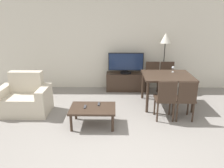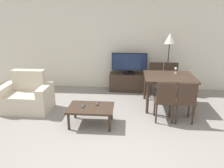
{
  "view_description": "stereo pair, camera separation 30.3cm",
  "coord_description": "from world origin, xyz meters",
  "px_view_note": "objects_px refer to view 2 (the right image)",
  "views": [
    {
      "loc": [
        0.04,
        -2.86,
        2.14
      ],
      "look_at": [
        -0.02,
        1.66,
        0.65
      ],
      "focal_mm": 35.0,
      "sensor_mm": 36.0,
      "label": 1
    },
    {
      "loc": [
        0.34,
        -2.85,
        2.14
      ],
      "look_at": [
        -0.02,
        1.66,
        0.65
      ],
      "focal_mm": 35.0,
      "sensor_mm": 36.0,
      "label": 2
    }
  ],
  "objects_px": {
    "dining_chair_near_right": "(185,100)",
    "wine_glass_left": "(176,69)",
    "coffee_table": "(91,109)",
    "dining_chair_far": "(171,77)",
    "tv_stand": "(129,82)",
    "dining_table": "(169,80)",
    "floor_lamp": "(170,42)",
    "remote_primary": "(83,106)",
    "armchair": "(27,97)",
    "remote_secondary": "(97,104)",
    "dining_chair_far_left": "(156,77)",
    "dining_chair_near": "(165,99)",
    "tv": "(129,63)"
  },
  "relations": [
    {
      "from": "dining_table",
      "to": "dining_chair_far",
      "type": "distance_m",
      "value": 0.83
    },
    {
      "from": "floor_lamp",
      "to": "tv",
      "type": "bearing_deg",
      "value": 178.99
    },
    {
      "from": "armchair",
      "to": "coffee_table",
      "type": "bearing_deg",
      "value": -19.88
    },
    {
      "from": "wine_glass_left",
      "to": "coffee_table",
      "type": "bearing_deg",
      "value": -145.33
    },
    {
      "from": "dining_chair_far",
      "to": "floor_lamp",
      "type": "xyz_separation_m",
      "value": [
        -0.07,
        0.23,
        0.89
      ]
    },
    {
      "from": "coffee_table",
      "to": "remote_secondary",
      "type": "relative_size",
      "value": 5.9
    },
    {
      "from": "dining_table",
      "to": "floor_lamp",
      "type": "relative_size",
      "value": 0.7
    },
    {
      "from": "armchair",
      "to": "dining_chair_near_right",
      "type": "xyz_separation_m",
      "value": [
        3.42,
        -0.33,
        0.18
      ]
    },
    {
      "from": "armchair",
      "to": "dining_chair_far",
      "type": "distance_m",
      "value": 3.64
    },
    {
      "from": "floor_lamp",
      "to": "remote_primary",
      "type": "height_order",
      "value": "floor_lamp"
    },
    {
      "from": "dining_table",
      "to": "remote_primary",
      "type": "relative_size",
      "value": 7.56
    },
    {
      "from": "armchair",
      "to": "remote_primary",
      "type": "distance_m",
      "value": 1.52
    },
    {
      "from": "dining_table",
      "to": "wine_glass_left",
      "type": "height_order",
      "value": "wine_glass_left"
    },
    {
      "from": "dining_chair_far_left",
      "to": "coffee_table",
      "type": "bearing_deg",
      "value": -128.8
    },
    {
      "from": "remote_primary",
      "to": "wine_glass_left",
      "type": "bearing_deg",
      "value": 32.3
    },
    {
      "from": "tv_stand",
      "to": "dining_chair_far_left",
      "type": "xyz_separation_m",
      "value": [
        0.72,
        -0.25,
        0.24
      ]
    },
    {
      "from": "dining_chair_near_right",
      "to": "floor_lamp",
      "type": "bearing_deg",
      "value": 92.35
    },
    {
      "from": "armchair",
      "to": "dining_chair_far",
      "type": "height_order",
      "value": "armchair"
    },
    {
      "from": "coffee_table",
      "to": "remote_secondary",
      "type": "bearing_deg",
      "value": 54.02
    },
    {
      "from": "tv",
      "to": "dining_table",
      "type": "height_order",
      "value": "tv"
    },
    {
      "from": "tv",
      "to": "dining_chair_near",
      "type": "distance_m",
      "value": 1.99
    },
    {
      "from": "tv_stand",
      "to": "dining_table",
      "type": "xyz_separation_m",
      "value": [
        0.92,
        -1.04,
        0.41
      ]
    },
    {
      "from": "armchair",
      "to": "floor_lamp",
      "type": "distance_m",
      "value": 3.81
    },
    {
      "from": "tv",
      "to": "coffee_table",
      "type": "relative_size",
      "value": 1.1
    },
    {
      "from": "dining_table",
      "to": "dining_chair_near_right",
      "type": "relative_size",
      "value": 1.31
    },
    {
      "from": "tv_stand",
      "to": "tv",
      "type": "bearing_deg",
      "value": -90.0
    },
    {
      "from": "dining_chair_near",
      "to": "remote_secondary",
      "type": "height_order",
      "value": "dining_chair_near"
    },
    {
      "from": "coffee_table",
      "to": "dining_chair_far",
      "type": "relative_size",
      "value": 1.02
    },
    {
      "from": "coffee_table",
      "to": "remote_primary",
      "type": "relative_size",
      "value": 5.9
    },
    {
      "from": "floor_lamp",
      "to": "remote_primary",
      "type": "relative_size",
      "value": 10.8
    },
    {
      "from": "dining_chair_near_right",
      "to": "wine_glass_left",
      "type": "xyz_separation_m",
      "value": [
        -0.02,
        1.04,
        0.36
      ]
    },
    {
      "from": "armchair",
      "to": "remote_secondary",
      "type": "relative_size",
      "value": 7.24
    },
    {
      "from": "armchair",
      "to": "wine_glass_left",
      "type": "height_order",
      "value": "wine_glass_left"
    },
    {
      "from": "dining_chair_far_left",
      "to": "wine_glass_left",
      "type": "distance_m",
      "value": 0.76
    },
    {
      "from": "armchair",
      "to": "dining_table",
      "type": "relative_size",
      "value": 0.96
    },
    {
      "from": "remote_secondary",
      "to": "floor_lamp",
      "type": "bearing_deg",
      "value": 48.57
    },
    {
      "from": "dining_chair_far_left",
      "to": "floor_lamp",
      "type": "distance_m",
      "value": 0.98
    },
    {
      "from": "tv",
      "to": "dining_chair_far_left",
      "type": "height_order",
      "value": "tv"
    },
    {
      "from": "dining_chair_near_right",
      "to": "wine_glass_left",
      "type": "height_order",
      "value": "wine_glass_left"
    },
    {
      "from": "dining_table",
      "to": "dining_chair_far_left",
      "type": "distance_m",
      "value": 0.83
    },
    {
      "from": "coffee_table",
      "to": "floor_lamp",
      "type": "distance_m",
      "value": 2.91
    },
    {
      "from": "floor_lamp",
      "to": "wine_glass_left",
      "type": "relative_size",
      "value": 11.09
    },
    {
      "from": "dining_table",
      "to": "floor_lamp",
      "type": "height_order",
      "value": "floor_lamp"
    },
    {
      "from": "tv_stand",
      "to": "dining_chair_near_right",
      "type": "height_order",
      "value": "dining_chair_near_right"
    },
    {
      "from": "remote_primary",
      "to": "remote_secondary",
      "type": "distance_m",
      "value": 0.29
    },
    {
      "from": "tv_stand",
      "to": "floor_lamp",
      "type": "xyz_separation_m",
      "value": [
        1.05,
        -0.02,
        1.13
      ]
    },
    {
      "from": "tv",
      "to": "dining_chair_near_right",
      "type": "height_order",
      "value": "tv"
    },
    {
      "from": "tv_stand",
      "to": "coffee_table",
      "type": "height_order",
      "value": "tv_stand"
    },
    {
      "from": "coffee_table",
      "to": "remote_secondary",
      "type": "distance_m",
      "value": 0.19
    },
    {
      "from": "dining_chair_far_left",
      "to": "dining_chair_near",
      "type": "bearing_deg",
      "value": -90.0
    }
  ]
}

